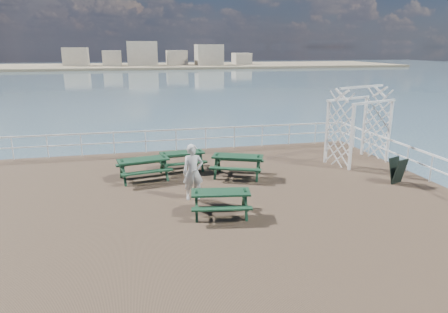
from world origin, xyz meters
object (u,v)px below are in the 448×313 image
Objects in this scene: picnic_table_b at (238,161)px; person at (193,172)px; picnic_table_c at (182,157)px; picnic_table_d at (221,198)px; trellis_arbor at (359,129)px; picnic_table_a at (143,164)px.

person is at bearing -112.82° from picnic_table_b.
picnic_table_c reaches higher than picnic_table_d.
trellis_arbor reaches higher than picnic_table_d.
picnic_table_b is at bearing 76.38° from picnic_table_d.
picnic_table_d is 1.04× the size of person.
picnic_table_a is at bearing 162.62° from trellis_arbor.
person is (-2.07, -2.04, 0.33)m from picnic_table_b.
trellis_arbor is (5.68, 0.84, 0.88)m from picnic_table_b.
trellis_arbor is at bearing 40.29° from picnic_table_d.
picnic_table_d is at bearing -89.77° from picnic_table_b.
picnic_table_b reaches higher than picnic_table_d.
picnic_table_a is 1.10× the size of picnic_table_d.
picnic_table_d is at bearing -88.41° from picnic_table_c.
picnic_table_d is 0.58× the size of trellis_arbor.
picnic_table_c is 0.57× the size of trellis_arbor.
trellis_arbor is 1.78× the size of person.
picnic_table_a is 1.14× the size of person.
picnic_table_b is 2.41m from picnic_table_c.
trellis_arbor reaches higher than picnic_table_b.
person reaches higher than picnic_table_c.
picnic_table_d is (0.57, -4.85, -0.01)m from picnic_table_c.
picnic_table_c is at bearing 169.59° from picnic_table_b.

